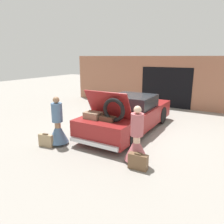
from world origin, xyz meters
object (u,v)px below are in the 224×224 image
Objects in this scene: car at (129,115)px; suitcase_beside_left_person at (46,140)px; person_left at (58,128)px; person_right at (137,143)px; suitcase_beside_right_person at (138,162)px.

car is 3.21m from suitcase_beside_left_person.
person_right is (2.68, 0.14, -0.00)m from person_left.
suitcase_beside_left_person is at bearing 85.37° from person_right.
suitcase_beside_right_person is at bearing -163.59° from person_right.
person_right is at bearing -59.74° from car.
suitcase_beside_right_person is at bearing 2.96° from suitcase_beside_left_person.
car is 3.10× the size of person_right.
car reaches higher than suitcase_beside_left_person.
person_right is 0.52m from suitcase_beside_right_person.
car reaches higher than suitcase_beside_right_person.
car is 3.07m from suitcase_beside_right_person.
person_right is 2.95m from suitcase_beside_left_person.
person_left is at bearing 176.24° from suitcase_beside_right_person.
suitcase_beside_right_person is (2.88, -0.19, -0.35)m from person_left.
suitcase_beside_left_person is 3.09m from suitcase_beside_right_person.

